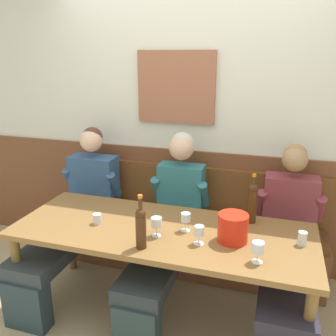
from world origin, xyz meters
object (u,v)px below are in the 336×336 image
Objects in this scene: wine_bottle_amber_mid at (141,226)px; wine_bottle_green_tall at (252,202)px; wine_glass_near_bucket at (199,232)px; wine_glass_center_rear at (258,249)px; person_right_seat at (288,242)px; person_center_left_seat at (76,210)px; person_center_right_seat at (170,222)px; dining_table at (162,238)px; wine_glass_center_front at (186,219)px; ice_bucket at (233,228)px; water_tumbler_right at (97,219)px; water_tumbler_left at (302,239)px; wine_glass_by_bottle at (157,223)px; wall_bench at (185,240)px.

wine_bottle_green_tall is at bearing 42.37° from wine_bottle_amber_mid.
wine_glass_center_rear is at bearing -16.11° from wine_glass_near_bucket.
person_right_seat is at bearing 37.41° from wine_glass_near_bucket.
person_center_right_seat is at bearing -0.23° from person_center_left_seat.
wine_bottle_green_tall is (0.60, 0.29, 0.24)m from dining_table.
wine_glass_center_front is at bearing 5.72° from dining_table.
ice_bucket reaches higher than wine_glass_center_front.
ice_bucket is 0.55× the size of wine_bottle_amber_mid.
person_center_right_seat is 9.70× the size of wine_glass_center_rear.
dining_table is 10.65× the size of ice_bucket.
wine_bottle_green_tall is 2.92× the size of wine_glass_near_bucket.
water_tumbler_right is at bearing -138.96° from person_center_right_seat.
person_center_right_seat reaches higher than water_tumbler_left.
wine_bottle_green_tall is (0.64, 0.58, 0.01)m from wine_bottle_amber_mid.
wine_bottle_green_tall reaches higher than wine_glass_by_bottle.
wine_glass_center_rear is at bearing 3.56° from wine_bottle_amber_mid.
water_tumbler_right is at bearing -177.76° from ice_bucket.
wine_glass_center_rear is (1.57, -0.56, 0.20)m from person_center_left_seat.
person_center_left_seat is 9.65× the size of wine_glass_center_rear.
wall_bench is 18.94× the size of wine_glass_near_bucket.
water_tumbler_right is (-0.98, -0.04, -0.06)m from ice_bucket.
water_tumbler_left is (0.94, -0.63, 0.50)m from wall_bench.
person_right_seat reaches higher than dining_table.
person_center_right_seat reaches higher than water_tumbler_right.
wine_glass_near_bucket reaches higher than water_tumbler_left.
person_center_right_seat reaches higher than wine_glass_by_bottle.
person_center_left_seat is 13.81× the size of water_tumbler_left.
wine_bottle_green_tall is at bearing -32.71° from wall_bench.
dining_table is 0.71m from wine_bottle_green_tall.
person_center_right_seat is (-0.04, -0.36, 0.35)m from wall_bench.
wine_glass_near_bucket is 0.67m from water_tumbler_left.
wall_bench is 17.79× the size of wine_glass_by_bottle.
person_center_left_seat is at bearing 160.50° from dining_table.
person_center_left_seat is 3.42× the size of wine_bottle_green_tall.
wine_glass_near_bucket is (0.30, -0.13, 0.17)m from dining_table.
dining_table is 16.60× the size of wine_glass_near_bucket.
water_tumbler_right is (-0.43, 0.22, -0.11)m from wine_bottle_amber_mid.
person_right_seat is (0.91, -0.01, -0.03)m from person_center_right_seat.
wall_bench is 18.29× the size of wine_glass_center_rear.
wine_bottle_amber_mid is (0.85, -0.61, 0.26)m from person_center_left_seat.
dining_table is 0.37m from wine_bottle_amber_mid.
person_right_seat reaches higher than ice_bucket.
person_center_left_seat is 1.52m from wine_bottle_green_tall.
wine_glass_center_rear is at bearing -53.63° from wall_bench.
person_center_right_seat is at bearing 95.63° from wine_glass_by_bottle.
dining_table is at bearing 155.78° from wine_glass_near_bucket.
wine_glass_near_bucket is (0.30, -0.02, -0.01)m from wine_glass_by_bottle.
person_right_seat is 9.36× the size of wine_glass_center_front.
water_tumbler_right is (-1.07, -0.36, -0.13)m from wine_bottle_green_tall.
wall_bench is at bearing 83.91° from person_center_right_seat.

